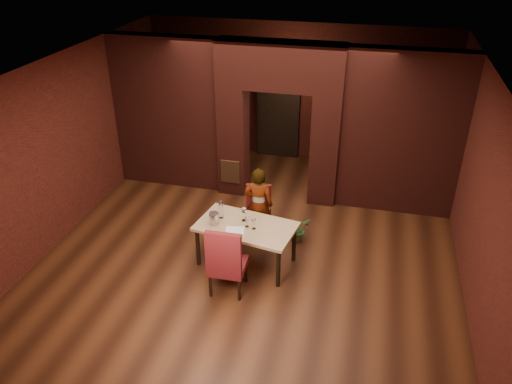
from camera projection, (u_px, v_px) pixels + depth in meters
floor at (255, 246)px, 8.99m from camera, size 8.00×8.00×0.00m
ceiling at (255, 70)px, 7.43m from camera, size 7.00×8.00×0.04m
wall_back at (296, 93)px, 11.61m from camera, size 7.00×0.04×3.20m
wall_front at (155, 343)px, 4.82m from camera, size 7.00×0.04×3.20m
wall_left at (66, 146)px, 8.94m from camera, size 0.04×8.00×3.20m
wall_right at (481, 191)px, 7.48m from camera, size 0.04×8.00×3.20m
pillar_left at (234, 140)px, 10.33m from camera, size 0.55×0.55×2.30m
pillar_right at (325, 149)px, 9.93m from camera, size 0.55×0.55×2.30m
lintel at (280, 66)px, 9.35m from camera, size 2.45×0.55×0.90m
wing_wall_left at (168, 113)px, 10.40m from camera, size 2.28×0.35×3.20m
wing_wall_right at (401, 134)px, 9.41m from camera, size 2.28×0.35×3.20m
vent_panel at (230, 172)px, 10.37m from camera, size 0.40×0.03×0.50m
rear_door at (278, 115)px, 11.91m from camera, size 0.90×0.08×2.10m
rear_door_frame at (278, 115)px, 11.87m from camera, size 1.02×0.04×2.22m
dining_table at (246, 244)px, 8.39m from camera, size 1.73×1.16×0.75m
chair_far at (258, 214)px, 9.02m from camera, size 0.51×0.51×0.99m
chair_near at (228, 258)px, 7.68m from camera, size 0.56×0.56×1.20m
person_seated at (258, 205)px, 8.86m from camera, size 0.54×0.37×1.43m
wine_glass_a at (244, 215)px, 8.28m from camera, size 0.09×0.09×0.23m
wine_glass_b at (247, 222)px, 8.13m from camera, size 0.07×0.07×0.18m
wine_glass_c at (254, 224)px, 8.07m from camera, size 0.08×0.08×0.19m
tasting_sheet at (235, 230)px, 8.08m from camera, size 0.34×0.28×0.00m
wine_bucket at (214, 219)px, 8.20m from camera, size 0.17×0.17×0.20m
water_bottle at (221, 209)px, 8.34m from camera, size 0.07×0.07×0.32m
potted_plant at (297, 229)px, 9.06m from camera, size 0.56×0.55×0.47m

